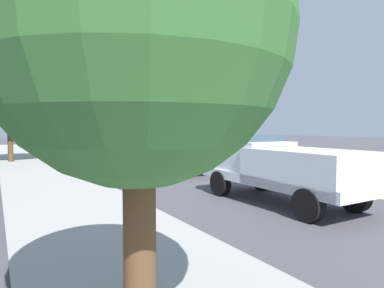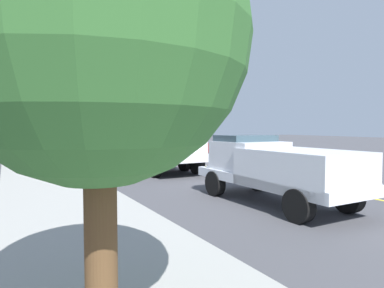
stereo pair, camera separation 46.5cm
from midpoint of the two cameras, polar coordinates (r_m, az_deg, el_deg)
The scene contains 11 objects.
ground at distance 20.69m, azimuth 1.83°, elevation -3.55°, with size 120.00×120.00×0.00m, color #47474C.
sidewalk_far_side at distance 17.84m, azimuth -23.42°, elevation -4.64°, with size 60.00×3.60×0.12m, color #9E9E99.
lane_centre_stripe at distance 20.69m, azimuth 1.83°, elevation -3.54°, with size 50.00×0.16×0.01m, color yellow.
utility_bucket_truck at distance 18.66m, azimuth -5.98°, elevation 0.69°, with size 8.35×3.42×6.82m.
service_pickup_truck at distance 10.50m, azimuth 15.28°, elevation -3.83°, with size 5.73×2.49×2.06m.
passing_minivan at distance 26.37m, azimuth -0.44°, elevation -0.03°, with size 4.92×2.22×1.69m.
traffic_cone_mid_front at distance 15.48m, azimuth 8.94°, elevation -4.30°, with size 0.40×0.40×0.80m.
traffic_cone_mid_rear at distance 23.50m, azimuth -5.79°, elevation -1.94°, with size 0.40×0.40×0.70m.
traffic_signal_mast at distance 19.52m, azimuth -21.17°, elevation 12.39°, with size 6.52×0.74×8.41m.
street_tree_left at distance 3.39m, azimuth -11.80°, elevation 17.55°, with size 2.92×2.92×4.68m.
street_tree_right at distance 24.47m, azimuth -27.80°, elevation 8.30°, with size 4.66×4.66×7.10m.
Camera 2 is at (-18.38, 9.20, 2.34)m, focal length 31.25 mm.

